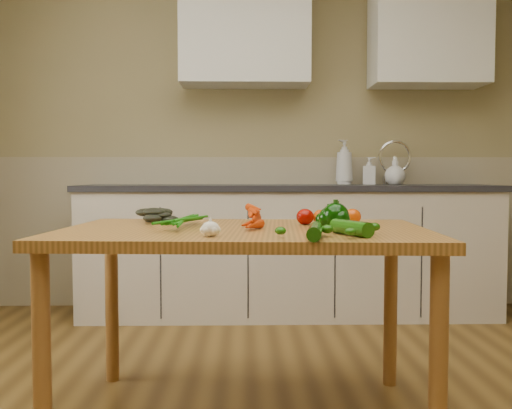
{
  "coord_description": "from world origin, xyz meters",
  "views": [
    {
      "loc": [
        -0.1,
        -1.74,
        0.97
      ],
      "look_at": [
        -0.05,
        0.74,
        0.84
      ],
      "focal_mm": 40.0,
      "sensor_mm": 36.0,
      "label": 1
    }
  ],
  "objects_px": {
    "table": "(245,250)",
    "pepper_c": "(336,217)",
    "pepper_a": "(329,219)",
    "zucchini_a": "(351,228)",
    "carrot_bunch": "(230,219)",
    "tomato_a": "(305,217)",
    "soap_bottle_c": "(395,172)",
    "pepper_b": "(337,216)",
    "tomato_b": "(321,217)",
    "tomato_c": "(353,216)",
    "soap_bottle_a": "(344,162)",
    "zucchini_b": "(315,231)",
    "garlic_bulb": "(210,229)",
    "soap_bottle_b": "(369,171)",
    "leafy_greens": "(156,211)"
  },
  "relations": [
    {
      "from": "pepper_c",
      "to": "tomato_b",
      "type": "xyz_separation_m",
      "value": [
        -0.02,
        0.28,
        -0.02
      ]
    },
    {
      "from": "soap_bottle_a",
      "to": "tomato_c",
      "type": "distance_m",
      "value": 1.75
    },
    {
      "from": "pepper_a",
      "to": "pepper_b",
      "type": "height_order",
      "value": "pepper_b"
    },
    {
      "from": "tomato_a",
      "to": "soap_bottle_b",
      "type": "bearing_deg",
      "value": 69.44
    },
    {
      "from": "soap_bottle_c",
      "to": "tomato_a",
      "type": "distance_m",
      "value": 1.83
    },
    {
      "from": "carrot_bunch",
      "to": "pepper_c",
      "type": "relative_size",
      "value": 2.56
    },
    {
      "from": "soap_bottle_c",
      "to": "pepper_c",
      "type": "bearing_deg",
      "value": 62.14
    },
    {
      "from": "soap_bottle_c",
      "to": "zucchini_a",
      "type": "relative_size",
      "value": 0.95
    },
    {
      "from": "leafy_greens",
      "to": "zucchini_a",
      "type": "relative_size",
      "value": 1.04
    },
    {
      "from": "soap_bottle_c",
      "to": "leafy_greens",
      "type": "height_order",
      "value": "soap_bottle_c"
    },
    {
      "from": "table",
      "to": "soap_bottle_c",
      "type": "bearing_deg",
      "value": 62.55
    },
    {
      "from": "leafy_greens",
      "to": "pepper_b",
      "type": "bearing_deg",
      "value": -15.6
    },
    {
      "from": "soap_bottle_b",
      "to": "zucchini_a",
      "type": "bearing_deg",
      "value": 178.4
    },
    {
      "from": "soap_bottle_a",
      "to": "pepper_b",
      "type": "relative_size",
      "value": 3.53
    },
    {
      "from": "table",
      "to": "garlic_bulb",
      "type": "bearing_deg",
      "value": -107.56
    },
    {
      "from": "soap_bottle_c",
      "to": "pepper_b",
      "type": "relative_size",
      "value": 2.03
    },
    {
      "from": "pepper_b",
      "to": "soap_bottle_a",
      "type": "bearing_deg",
      "value": 79.22
    },
    {
      "from": "leafy_greens",
      "to": "tomato_a",
      "type": "relative_size",
      "value": 2.75
    },
    {
      "from": "garlic_bulb",
      "to": "pepper_a",
      "type": "xyz_separation_m",
      "value": [
        0.44,
        0.23,
        0.02
      ]
    },
    {
      "from": "garlic_bulb",
      "to": "pepper_a",
      "type": "relative_size",
      "value": 0.71
    },
    {
      "from": "leafy_greens",
      "to": "tomato_b",
      "type": "height_order",
      "value": "leafy_greens"
    },
    {
      "from": "carrot_bunch",
      "to": "pepper_a",
      "type": "bearing_deg",
      "value": -11.77
    },
    {
      "from": "table",
      "to": "soap_bottle_b",
      "type": "relative_size",
      "value": 7.44
    },
    {
      "from": "soap_bottle_b",
      "to": "carrot_bunch",
      "type": "bearing_deg",
      "value": 164.77
    },
    {
      "from": "garlic_bulb",
      "to": "tomato_b",
      "type": "relative_size",
      "value": 0.92
    },
    {
      "from": "tomato_b",
      "to": "tomato_c",
      "type": "height_order",
      "value": "tomato_c"
    },
    {
      "from": "leafy_greens",
      "to": "tomato_c",
      "type": "xyz_separation_m",
      "value": [
        0.85,
        -0.09,
        -0.02
      ]
    },
    {
      "from": "pepper_a",
      "to": "pepper_c",
      "type": "height_order",
      "value": "pepper_c"
    },
    {
      "from": "pepper_a",
      "to": "zucchini_a",
      "type": "height_order",
      "value": "pepper_a"
    },
    {
      "from": "zucchini_a",
      "to": "tomato_c",
      "type": "bearing_deg",
      "value": 78.7
    },
    {
      "from": "table",
      "to": "pepper_a",
      "type": "distance_m",
      "value": 0.35
    },
    {
      "from": "table",
      "to": "carrot_bunch",
      "type": "bearing_deg",
      "value": 156.29
    },
    {
      "from": "table",
      "to": "pepper_c",
      "type": "height_order",
      "value": "pepper_c"
    },
    {
      "from": "soap_bottle_c",
      "to": "pepper_b",
      "type": "xyz_separation_m",
      "value": [
        -0.69,
        -1.72,
        -0.19
      ]
    },
    {
      "from": "tomato_a",
      "to": "garlic_bulb",
      "type": "bearing_deg",
      "value": -129.78
    },
    {
      "from": "soap_bottle_c",
      "to": "zucchini_b",
      "type": "distance_m",
      "value": 2.3
    },
    {
      "from": "soap_bottle_a",
      "to": "pepper_b",
      "type": "bearing_deg",
      "value": -48.6
    },
    {
      "from": "pepper_a",
      "to": "zucchini_b",
      "type": "xyz_separation_m",
      "value": [
        -0.09,
        -0.29,
        -0.02
      ]
    },
    {
      "from": "tomato_a",
      "to": "zucchini_a",
      "type": "distance_m",
      "value": 0.43
    },
    {
      "from": "carrot_bunch",
      "to": "tomato_a",
      "type": "distance_m",
      "value": 0.33
    },
    {
      "from": "carrot_bunch",
      "to": "pepper_b",
      "type": "relative_size",
      "value": 2.89
    },
    {
      "from": "table",
      "to": "leafy_greens",
      "type": "distance_m",
      "value": 0.49
    },
    {
      "from": "carrot_bunch",
      "to": "tomato_b",
      "type": "relative_size",
      "value": 3.95
    },
    {
      "from": "pepper_b",
      "to": "tomato_b",
      "type": "distance_m",
      "value": 0.14
    },
    {
      "from": "soap_bottle_a",
      "to": "pepper_b",
      "type": "xyz_separation_m",
      "value": [
        -0.35,
        -1.83,
        -0.25
      ]
    },
    {
      "from": "leafy_greens",
      "to": "tomato_b",
      "type": "relative_size",
      "value": 3.04
    },
    {
      "from": "tomato_a",
      "to": "pepper_b",
      "type": "bearing_deg",
      "value": -38.49
    },
    {
      "from": "garlic_bulb",
      "to": "zucchini_a",
      "type": "height_order",
      "value": "same"
    },
    {
      "from": "zucchini_b",
      "to": "tomato_a",
      "type": "bearing_deg",
      "value": 87.72
    },
    {
      "from": "garlic_bulb",
      "to": "tomato_a",
      "type": "relative_size",
      "value": 0.83
    }
  ]
}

